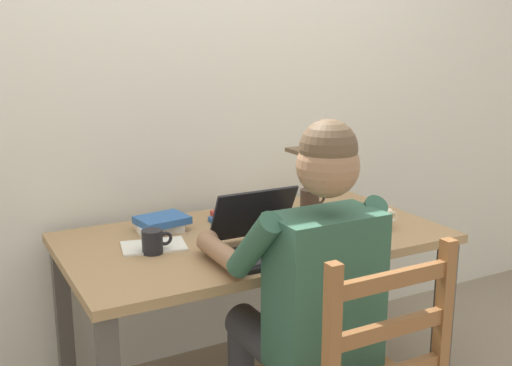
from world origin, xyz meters
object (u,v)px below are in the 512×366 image
desk (254,254)px  coffee_mug_dark (310,201)px  computer_mouse (325,241)px  laptop (266,238)px  coffee_mug_white (383,219)px  book_stack_main (234,217)px  book_stack_side (161,223)px  seated_person (306,286)px  coffee_mug_spare (153,242)px

desk → coffee_mug_dark: 0.41m
computer_mouse → laptop: bearing=165.8°
coffee_mug_white → book_stack_main: 0.61m
book_stack_main → book_stack_side: 0.31m
desk → laptop: size_ratio=4.44×
laptop → coffee_mug_dark: size_ratio=2.71×
coffee_mug_white → book_stack_side: size_ratio=0.53×
book_stack_side → coffee_mug_dark: bearing=-5.1°
book_stack_side → computer_mouse: bearing=-44.1°
computer_mouse → coffee_mug_dark: coffee_mug_dark is taller
seated_person → book_stack_main: (0.06, 0.66, 0.05)m
coffee_mug_white → coffee_mug_spare: 0.92m
coffee_mug_dark → coffee_mug_spare: (-0.78, -0.17, -0.01)m
computer_mouse → book_stack_side: 0.66m
desk → coffee_mug_white: (0.48, -0.20, 0.13)m
computer_mouse → book_stack_main: book_stack_main is taller
coffee_mug_white → coffee_mug_dark: 0.37m
desk → computer_mouse: computer_mouse is taller
computer_mouse → coffee_mug_dark: size_ratio=0.81×
computer_mouse → coffee_mug_white: coffee_mug_white is taller
coffee_mug_dark → book_stack_main: bearing=175.4°
laptop → book_stack_side: laptop is taller
laptop → coffee_mug_spare: (-0.37, 0.17, -0.01)m
coffee_mug_white → book_stack_side: bearing=152.7°
coffee_mug_white → coffee_mug_spare: coffee_mug_spare is taller
laptop → book_stack_side: (-0.26, 0.41, -0.02)m
desk → seated_person: size_ratio=1.19×
coffee_mug_dark → book_stack_side: 0.67m
coffee_mug_dark → coffee_mug_spare: coffee_mug_dark is taller
coffee_mug_spare → computer_mouse: bearing=-21.0°
book_stack_main → laptop: bearing=-98.0°
coffee_mug_spare → book_stack_side: bearing=64.4°
coffee_mug_dark → desk: bearing=-157.0°
desk → coffee_mug_dark: (0.36, 0.15, 0.14)m
desk → coffee_mug_spare: bearing=-177.1°
laptop → coffee_mug_white: bearing=-0.3°
laptop → book_stack_side: 0.48m
desk → book_stack_side: bearing=145.5°
computer_mouse → book_stack_main: (-0.17, 0.43, 0.00)m
laptop → computer_mouse: bearing=-14.2°
coffee_mug_dark → book_stack_main: 0.36m
book_stack_main → computer_mouse: bearing=-68.7°
book_stack_main → desk: bearing=-89.6°
desk → coffee_mug_white: 0.53m
desk → laptop: 0.24m
desk → book_stack_main: (-0.00, 0.18, 0.11)m
coffee_mug_white → book_stack_main: coffee_mug_white is taller
coffee_mug_white → book_stack_side: coffee_mug_white is taller
laptop → book_stack_side: size_ratio=1.57×
seated_person → desk: bearing=82.3°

